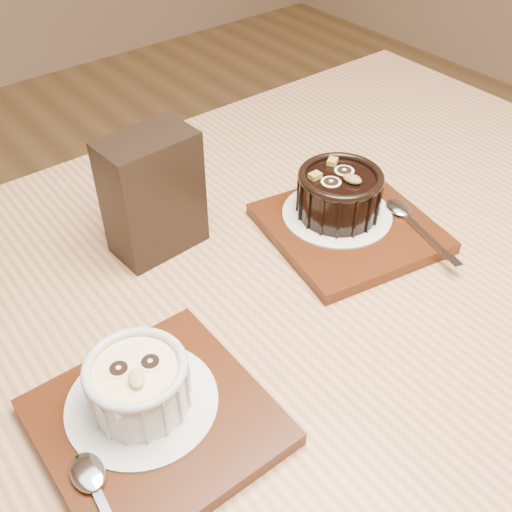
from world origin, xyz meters
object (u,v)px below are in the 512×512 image
Objects in this scene: table at (269,371)px; tray_left at (156,422)px; ramekin_dark at (339,192)px; condiment_stand at (153,195)px; ramekin_white at (138,382)px; tray_right at (349,228)px.

tray_left reaches higher than table.
condiment_stand is at bearing 137.08° from ramekin_dark.
condiment_stand is at bearing 77.86° from ramekin_white.
tray_left is 0.33m from tray_right.
condiment_stand is (0.13, 0.19, 0.03)m from ramekin_white.
ramekin_white is (-0.00, 0.02, 0.04)m from tray_left.
tray_left is at bearing -164.95° from tray_right.
table is 6.72× the size of tray_right.
ramekin_white is 0.33m from tray_right.
ramekin_white is 0.48× the size of tray_right.
ramekin_white is 0.23m from condiment_stand.
tray_left is at bearing -63.87° from ramekin_white.
condiment_stand reaches higher than ramekin_dark.
ramekin_dark is 0.21m from condiment_stand.
ramekin_dark is (0.32, 0.11, 0.04)m from tray_left.
table is 0.21m from ramekin_white.
tray_left and tray_right have the same top height.
ramekin_dark reaches higher than tray_left.
condiment_stand is (-0.03, 0.17, 0.16)m from table.
ramekin_dark is (0.16, 0.07, 0.14)m from table.
condiment_stand is (-0.19, 0.10, 0.02)m from ramekin_dark.
ramekin_dark is at bearing 22.84° from table.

